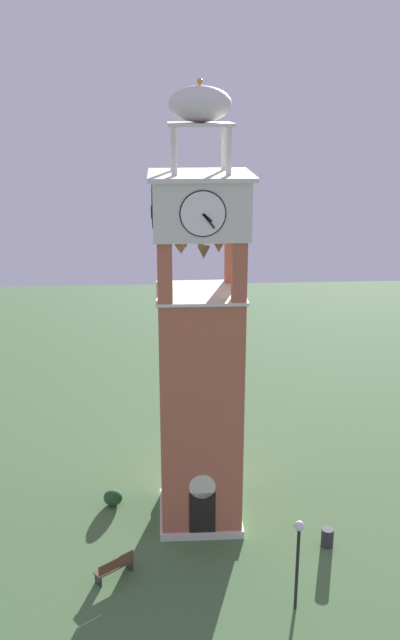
% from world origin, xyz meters
% --- Properties ---
extents(ground, '(80.00, 80.00, 0.00)m').
position_xyz_m(ground, '(0.00, 0.00, 0.00)').
color(ground, '#476B3D').
extents(clock_tower, '(3.97, 3.97, 18.51)m').
position_xyz_m(clock_tower, '(0.00, -0.00, 7.52)').
color(clock_tower, '#AD5B42').
rests_on(clock_tower, ground).
extents(park_bench, '(1.54, 1.32, 0.95)m').
position_xyz_m(park_bench, '(-3.55, -3.92, 0.48)').
color(park_bench, brown).
rests_on(park_bench, ground).
extents(lamp_post, '(0.36, 0.36, 3.70)m').
position_xyz_m(lamp_post, '(3.16, -5.98, 2.58)').
color(lamp_post, black).
rests_on(lamp_post, ground).
extents(trash_bin, '(0.52, 0.52, 0.80)m').
position_xyz_m(trash_bin, '(5.18, -2.42, 0.40)').
color(trash_bin, '#2D2D33').
rests_on(trash_bin, ground).
extents(shrub_near_entry, '(0.87, 0.87, 0.70)m').
position_xyz_m(shrub_near_entry, '(-3.94, 1.17, 0.35)').
color(shrub_near_entry, '#234C28').
rests_on(shrub_near_entry, ground).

